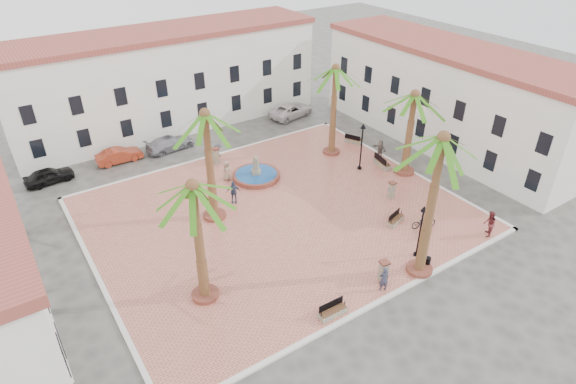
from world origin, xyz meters
name	(u,v)px	position (x,y,z in m)	size (l,w,h in m)	color
ground	(277,214)	(0.00, 0.00, 0.00)	(120.00, 120.00, 0.00)	#56544F
plaza	(277,213)	(0.00, 0.00, 0.07)	(26.00, 22.00, 0.15)	#D37462
kerb_n	(212,156)	(0.00, 11.00, 0.08)	(26.30, 0.30, 0.16)	silver
kerb_s	(378,302)	(0.00, -11.00, 0.08)	(26.30, 0.30, 0.16)	silver
kerb_e	(403,167)	(13.00, 0.00, 0.08)	(0.30, 22.30, 0.16)	silver
kerb_w	(99,279)	(-13.00, 0.00, 0.08)	(0.30, 22.30, 0.16)	silver
building_north	(168,79)	(0.00, 19.99, 4.77)	(30.40, 7.40, 9.50)	white
building_east	(448,96)	(19.99, 2.00, 4.52)	(7.40, 26.40, 9.00)	white
fountain	(256,175)	(1.35, 5.32, 0.43)	(3.94, 3.94, 2.03)	brown
palm_nw	(206,126)	(-4.07, 2.10, 7.31)	(5.40, 5.40, 8.43)	brown
palm_sw	(194,200)	(-8.17, -5.04, 6.87)	(5.21, 5.21, 7.94)	brown
palm_s	(441,153)	(3.96, -10.40, 8.39)	(5.34, 5.34, 9.55)	brown
palm_e	(414,105)	(12.32, -0.80, 6.20)	(5.51, 5.51, 7.30)	brown
palm_ne	(335,78)	(9.41, 5.49, 7.19)	(5.00, 5.00, 8.24)	brown
bench_s	(333,312)	(-2.90, -10.38, 0.41)	(1.73, 0.57, 0.91)	gray
bench_se	(396,220)	(6.40, -5.83, 0.39)	(1.67, 0.92, 0.84)	gray
bench_e	(382,163)	(11.43, 1.00, 0.44)	(0.95, 2.02, 1.03)	gray
bench_ne	(353,140)	(12.38, 5.99, 0.39)	(1.17, 1.68, 0.86)	gray
lamppost_s	(422,223)	(4.94, -9.22, 2.75)	(0.42, 0.42, 3.84)	black
lamppost_e	(362,139)	(9.54, 1.72, 3.00)	(0.46, 0.46, 4.21)	black
bollard_se	(383,271)	(1.36, -9.85, 0.94)	(0.62, 0.62, 1.53)	gray
bollard_n	(216,156)	(-0.27, 9.40, 0.91)	(0.54, 0.54, 1.47)	gray
bollard_e	(392,190)	(8.50, -3.18, 0.87)	(0.51, 0.51, 1.39)	gray
litter_bin	(428,262)	(4.67, -10.40, 0.50)	(0.36, 0.36, 0.70)	black
cyclist_a	(384,279)	(0.86, -10.40, 0.99)	(0.61, 0.40, 1.67)	#2E3045
bicycle_a	(424,222)	(7.61, -7.32, 0.62)	(0.63, 1.80, 0.95)	black
cyclist_b	(489,224)	(10.59, -10.40, 1.11)	(0.93, 0.73, 1.92)	maroon
bicycle_b	(424,230)	(6.97, -7.99, 0.63)	(0.45, 1.58, 0.95)	black
pedestrian_fountain_a	(227,171)	(-0.83, 6.34, 0.98)	(0.82, 0.53, 1.67)	gray
pedestrian_fountain_b	(233,192)	(-1.96, 3.03, 1.05)	(1.06, 0.44, 1.81)	#394865
pedestrian_north	(218,152)	(0.11, 9.79, 0.96)	(1.05, 0.60, 1.62)	#45454A
pedestrian_east	(380,149)	(12.40, 2.36, 1.00)	(1.58, 0.50, 1.70)	#6B5E55
car_black	(49,176)	(-13.07, 14.25, 0.65)	(1.54, 3.83, 1.31)	black
car_red	(119,155)	(-7.16, 14.68, 0.65)	(1.38, 3.97, 1.31)	#A7351D
car_silver	(170,143)	(-2.50, 14.50, 0.66)	(1.85, 4.56, 1.32)	#9998A0
car_white	(292,110)	(11.27, 14.78, 0.71)	(2.35, 5.09, 1.42)	silver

